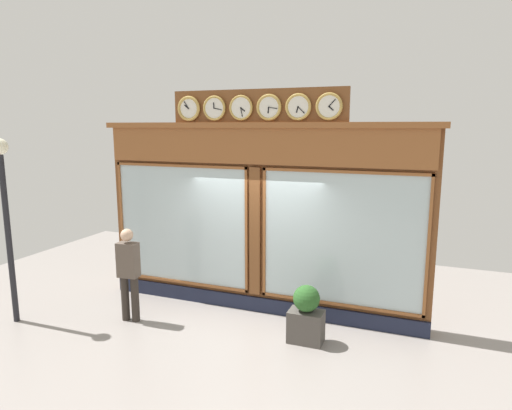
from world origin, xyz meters
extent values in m
plane|color=gray|center=(0.00, 2.80, 0.00)|extent=(14.00, 14.00, 0.00)
cube|color=brown|center=(0.00, -0.15, 1.71)|extent=(6.17, 0.30, 3.42)
cube|color=#191E33|center=(0.00, 0.02, 0.14)|extent=(6.17, 0.08, 0.28)
cube|color=brown|center=(0.00, 0.04, 3.10)|extent=(6.05, 0.08, 0.64)
cube|color=brown|center=(0.00, 0.02, 3.47)|extent=(6.29, 0.20, 0.10)
cube|color=silver|center=(-1.57, 0.01, 1.54)|extent=(2.74, 0.02, 2.28)
cube|color=brown|center=(-1.57, 0.04, 2.70)|extent=(2.84, 0.04, 0.05)
cube|color=brown|center=(-1.57, 0.04, 0.37)|extent=(2.84, 0.04, 0.05)
cube|color=brown|center=(-2.96, 0.04, 1.54)|extent=(0.05, 0.04, 2.38)
cube|color=brown|center=(-0.18, 0.04, 1.54)|extent=(0.05, 0.04, 2.38)
cube|color=silver|center=(1.57, 0.01, 1.54)|extent=(2.74, 0.02, 2.28)
cube|color=brown|center=(1.57, 0.04, 2.70)|extent=(2.84, 0.04, 0.05)
cube|color=brown|center=(1.57, 0.04, 0.37)|extent=(2.84, 0.04, 0.05)
cube|color=brown|center=(2.96, 0.04, 1.54)|extent=(0.05, 0.04, 2.38)
cube|color=brown|center=(0.18, 0.04, 1.54)|extent=(0.05, 0.04, 2.38)
cube|color=brown|center=(0.00, 0.03, 1.54)|extent=(0.20, 0.10, 2.38)
cube|color=brown|center=(0.00, -0.02, 3.77)|extent=(3.25, 0.06, 0.64)
cylinder|color=white|center=(-1.30, 0.06, 3.77)|extent=(0.37, 0.02, 0.37)
torus|color=#B79347|center=(-1.30, 0.06, 3.77)|extent=(0.45, 0.05, 0.45)
cube|color=black|center=(-1.34, 0.07, 3.73)|extent=(0.09, 0.01, 0.08)
cube|color=black|center=(-1.36, 0.07, 3.82)|extent=(0.11, 0.01, 0.12)
sphere|color=black|center=(-1.30, 0.08, 3.77)|extent=(0.02, 0.02, 0.02)
cylinder|color=white|center=(-0.78, 0.06, 3.77)|extent=(0.37, 0.02, 0.37)
torus|color=#B79347|center=(-0.78, 0.06, 3.77)|extent=(0.45, 0.05, 0.45)
cube|color=black|center=(-0.77, 0.07, 3.72)|extent=(0.04, 0.01, 0.10)
cube|color=black|center=(-0.84, 0.07, 3.71)|extent=(0.12, 0.01, 0.12)
sphere|color=black|center=(-0.78, 0.08, 3.77)|extent=(0.02, 0.02, 0.02)
cylinder|color=white|center=(-0.26, 0.06, 3.77)|extent=(0.37, 0.02, 0.37)
torus|color=#B79347|center=(-0.26, 0.06, 3.77)|extent=(0.45, 0.05, 0.45)
cube|color=black|center=(-0.26, 0.07, 3.72)|extent=(0.03, 0.01, 0.10)
cube|color=black|center=(-0.34, 0.07, 3.75)|extent=(0.16, 0.01, 0.04)
sphere|color=black|center=(-0.26, 0.08, 3.77)|extent=(0.02, 0.02, 0.02)
cylinder|color=white|center=(0.26, 0.06, 3.77)|extent=(0.37, 0.02, 0.37)
torus|color=#B79347|center=(0.26, 0.06, 3.77)|extent=(0.44, 0.04, 0.44)
cube|color=black|center=(0.22, 0.07, 3.74)|extent=(0.09, 0.01, 0.08)
cube|color=black|center=(0.24, 0.07, 3.69)|extent=(0.04, 0.01, 0.16)
sphere|color=black|center=(0.26, 0.08, 3.77)|extent=(0.02, 0.02, 0.02)
cylinder|color=white|center=(0.78, 0.06, 3.77)|extent=(0.37, 0.02, 0.37)
torus|color=#B79347|center=(0.78, 0.06, 3.77)|extent=(0.45, 0.05, 0.45)
cube|color=black|center=(0.78, 0.07, 3.82)|extent=(0.02, 0.01, 0.10)
cube|color=black|center=(0.71, 0.07, 3.75)|extent=(0.16, 0.01, 0.05)
sphere|color=black|center=(0.78, 0.08, 3.77)|extent=(0.02, 0.02, 0.02)
cylinder|color=white|center=(1.30, 0.06, 3.77)|extent=(0.37, 0.02, 0.37)
torus|color=#B79347|center=(1.30, 0.06, 3.77)|extent=(0.46, 0.06, 0.46)
cube|color=black|center=(1.34, 0.07, 3.80)|extent=(0.09, 0.01, 0.08)
cube|color=black|center=(1.35, 0.07, 3.83)|extent=(0.10, 0.01, 0.14)
sphere|color=black|center=(1.30, 0.08, 3.77)|extent=(0.02, 0.02, 0.02)
cylinder|color=#312A24|center=(2.05, 1.22, 0.41)|extent=(0.14, 0.14, 0.82)
cylinder|color=#312A24|center=(1.85, 1.20, 0.41)|extent=(0.14, 0.14, 0.82)
cube|color=brown|center=(1.95, 1.21, 1.13)|extent=(0.38, 0.25, 0.62)
sphere|color=tan|center=(1.95, 1.21, 1.58)|extent=(0.22, 0.22, 0.22)
cylinder|color=black|center=(3.85, 1.97, 1.49)|extent=(0.10, 0.10, 2.97)
cube|color=#4C4742|center=(-1.20, 0.86, 0.26)|extent=(0.56, 0.36, 0.53)
sphere|color=#285623|center=(-1.20, 0.86, 0.74)|extent=(0.43, 0.43, 0.43)
camera|label=1|loc=(-2.85, 7.40, 3.46)|focal=31.13mm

